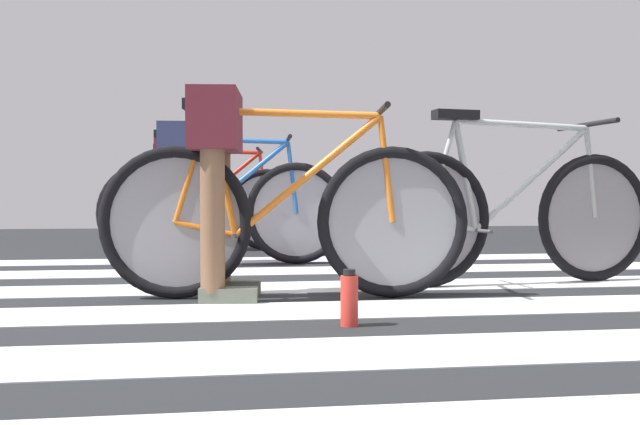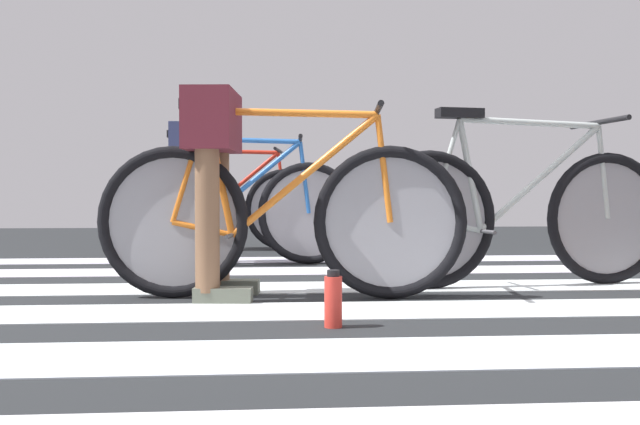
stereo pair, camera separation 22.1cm
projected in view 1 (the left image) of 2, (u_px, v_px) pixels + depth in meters
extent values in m
cube|color=#222527|center=(304.00, 295.00, 3.41)|extent=(18.00, 14.00, 0.02)
cube|color=silver|center=(378.00, 352.00, 2.12)|extent=(5.20, 0.44, 0.00)
cube|color=silver|center=(313.00, 310.00, 2.89)|extent=(5.20, 0.44, 0.00)
cube|color=silver|center=(312.00, 287.00, 3.63)|extent=(5.20, 0.44, 0.00)
cube|color=silver|center=(304.00, 271.00, 4.41)|extent=(5.20, 0.44, 0.00)
cube|color=silver|center=(297.00, 260.00, 5.17)|extent=(5.20, 0.44, 0.00)
torus|color=black|center=(175.00, 222.00, 3.21)|extent=(0.72, 0.13, 0.72)
torus|color=black|center=(393.00, 222.00, 3.25)|extent=(0.72, 0.13, 0.72)
cylinder|color=gray|center=(175.00, 222.00, 3.21)|extent=(0.60, 0.06, 0.61)
cylinder|color=gray|center=(393.00, 222.00, 3.25)|extent=(0.60, 0.06, 0.61)
cylinder|color=orange|center=(295.00, 113.00, 3.22)|extent=(0.80, 0.11, 0.05)
cylinder|color=orange|center=(308.00, 175.00, 3.23)|extent=(0.70, 0.10, 0.59)
cylinder|color=orange|center=(222.00, 173.00, 3.22)|extent=(0.16, 0.05, 0.59)
cylinder|color=orange|center=(205.00, 229.00, 3.22)|extent=(0.29, 0.05, 0.09)
cylinder|color=orange|center=(192.00, 167.00, 3.21)|extent=(0.19, 0.04, 0.53)
cylinder|color=orange|center=(386.00, 169.00, 3.25)|extent=(0.09, 0.04, 0.50)
cube|color=black|center=(209.00, 104.00, 3.21)|extent=(0.25, 0.11, 0.05)
cylinder|color=black|center=(380.00, 112.00, 3.24)|extent=(0.08, 0.52, 0.03)
cylinder|color=#4C4C51|center=(235.00, 235.00, 3.23)|extent=(0.05, 0.34, 0.02)
cylinder|color=brown|center=(219.00, 194.00, 3.36)|extent=(0.11, 0.11, 0.88)
cylinder|color=brown|center=(212.00, 194.00, 3.08)|extent=(0.11, 0.11, 0.88)
cube|color=#591D27|center=(216.00, 121.00, 3.21)|extent=(0.26, 0.43, 0.28)
cube|color=#616758|center=(234.00, 287.00, 3.37)|extent=(0.27, 0.12, 0.07)
cube|color=#616758|center=(229.00, 295.00, 3.09)|extent=(0.27, 0.12, 0.07)
torus|color=black|center=(427.00, 220.00, 3.60)|extent=(0.72, 0.15, 0.72)
torus|color=black|center=(595.00, 218.00, 3.87)|extent=(0.72, 0.15, 0.72)
cylinder|color=gray|center=(427.00, 220.00, 3.60)|extent=(0.60, 0.08, 0.61)
cylinder|color=gray|center=(595.00, 218.00, 3.87)|extent=(0.60, 0.08, 0.61)
cylinder|color=#B0BAB8|center=(523.00, 125.00, 3.73)|extent=(0.80, 0.14, 0.05)
cylinder|color=#B0BAB8|center=(532.00, 178.00, 3.76)|extent=(0.70, 0.12, 0.59)
cylinder|color=#B0BAB8|center=(465.00, 176.00, 3.65)|extent=(0.16, 0.05, 0.59)
cylinder|color=#B0BAB8|center=(451.00, 225.00, 3.64)|extent=(0.29, 0.06, 0.09)
cylinder|color=#B0BAB8|center=(441.00, 170.00, 3.61)|extent=(0.19, 0.05, 0.53)
cylinder|color=#B0BAB8|center=(591.00, 173.00, 3.85)|extent=(0.09, 0.04, 0.50)
cube|color=black|center=(455.00, 115.00, 3.63)|extent=(0.25, 0.12, 0.05)
cylinder|color=black|center=(586.00, 125.00, 3.84)|extent=(0.10, 0.52, 0.03)
cylinder|color=#4C4C51|center=(475.00, 230.00, 3.67)|extent=(0.06, 0.34, 0.02)
torus|color=black|center=(149.00, 214.00, 4.75)|extent=(0.72, 0.08, 0.72)
torus|color=black|center=(297.00, 213.00, 4.85)|extent=(0.72, 0.08, 0.72)
cylinder|color=gray|center=(149.00, 214.00, 4.75)|extent=(0.61, 0.03, 0.61)
cylinder|color=gray|center=(297.00, 213.00, 4.85)|extent=(0.61, 0.03, 0.61)
cylinder|color=#245BA8|center=(231.00, 140.00, 4.79)|extent=(0.80, 0.06, 0.05)
cylinder|color=#245BA8|center=(239.00, 182.00, 4.80)|extent=(0.70, 0.06, 0.59)
cylinder|color=#245BA8|center=(181.00, 180.00, 4.76)|extent=(0.15, 0.04, 0.59)
cylinder|color=#245BA8|center=(170.00, 218.00, 4.76)|extent=(0.29, 0.04, 0.09)
cylinder|color=#245BA8|center=(161.00, 176.00, 4.75)|extent=(0.19, 0.03, 0.53)
cylinder|color=#245BA8|center=(292.00, 178.00, 4.84)|extent=(0.09, 0.03, 0.50)
cube|color=black|center=(172.00, 134.00, 4.75)|extent=(0.24, 0.10, 0.05)
cylinder|color=black|center=(288.00, 139.00, 4.83)|extent=(0.05, 0.52, 0.03)
cylinder|color=#4C4C51|center=(190.00, 222.00, 4.78)|extent=(0.03, 0.34, 0.02)
cylinder|color=#A87A5B|center=(179.00, 194.00, 4.90)|extent=(0.11, 0.11, 0.89)
cylinder|color=#A87A5B|center=(175.00, 194.00, 4.62)|extent=(0.11, 0.11, 0.89)
cube|color=#282E51|center=(177.00, 144.00, 4.75)|extent=(0.23, 0.42, 0.28)
cube|color=black|center=(189.00, 258.00, 4.92)|extent=(0.26, 0.11, 0.07)
cube|color=black|center=(186.00, 262.00, 4.64)|extent=(0.26, 0.11, 0.07)
torus|color=black|center=(150.00, 210.00, 6.03)|extent=(0.72, 0.14, 0.72)
torus|color=black|center=(267.00, 210.00, 6.05)|extent=(0.72, 0.14, 0.72)
cylinder|color=gray|center=(150.00, 210.00, 6.03)|extent=(0.60, 0.08, 0.61)
cylinder|color=gray|center=(267.00, 210.00, 6.05)|extent=(0.60, 0.08, 0.61)
cylinder|color=red|center=(214.00, 151.00, 6.03)|extent=(0.80, 0.13, 0.05)
cylinder|color=red|center=(221.00, 185.00, 6.04)|extent=(0.70, 0.12, 0.59)
cylinder|color=red|center=(175.00, 183.00, 6.03)|extent=(0.16, 0.05, 0.59)
cylinder|color=red|center=(166.00, 213.00, 6.03)|extent=(0.29, 0.06, 0.09)
cylinder|color=red|center=(159.00, 180.00, 6.02)|extent=(0.19, 0.05, 0.53)
cylinder|color=red|center=(263.00, 181.00, 6.04)|extent=(0.09, 0.04, 0.50)
cube|color=black|center=(168.00, 147.00, 6.02)|extent=(0.25, 0.12, 0.05)
cylinder|color=black|center=(260.00, 150.00, 6.03)|extent=(0.09, 0.52, 0.03)
cylinder|color=#4C4C51|center=(182.00, 217.00, 6.04)|extent=(0.06, 0.34, 0.02)
cylinder|color=#A87A5B|center=(175.00, 193.00, 6.17)|extent=(0.11, 0.11, 0.91)
cylinder|color=#A87A5B|center=(169.00, 193.00, 5.89)|extent=(0.11, 0.11, 0.91)
cube|color=#4C1C29|center=(172.00, 152.00, 6.02)|extent=(0.27, 0.43, 0.28)
cube|color=black|center=(183.00, 245.00, 6.18)|extent=(0.27, 0.13, 0.07)
cube|color=black|center=(177.00, 248.00, 5.90)|extent=(0.27, 0.13, 0.07)
cylinder|color=red|center=(349.00, 301.00, 2.55)|extent=(0.07, 0.07, 0.19)
cylinder|color=black|center=(349.00, 272.00, 2.55)|extent=(0.05, 0.05, 0.02)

